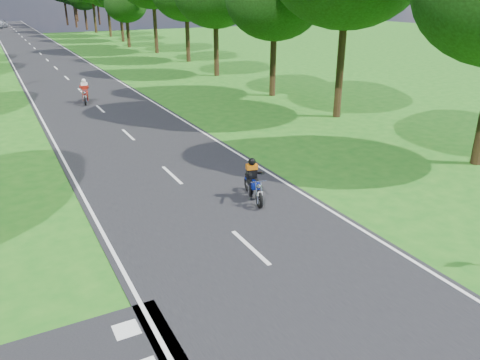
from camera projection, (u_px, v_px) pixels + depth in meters
ground at (292, 287)px, 10.81m from camera, size 160.00×160.00×0.00m
main_road at (40, 54)px, 51.81m from camera, size 7.00×140.00×0.02m
road_markings at (41, 55)px, 50.21m from camera, size 7.40×140.00×0.01m
rider_near_blue at (253, 180)px, 15.09m from camera, size 0.90×1.72×1.37m
rider_far_red at (85, 91)px, 28.44m from camera, size 0.94×1.82×1.45m
distant_car at (0, 24)px, 89.12m from camera, size 3.24×4.87×1.54m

